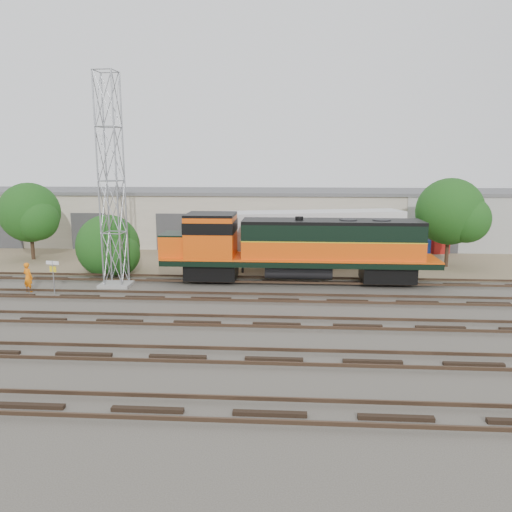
# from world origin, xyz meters

# --- Properties ---
(ground) EXTENTS (140.00, 140.00, 0.00)m
(ground) POSITION_xyz_m (0.00, 0.00, 0.00)
(ground) COLOR #47423A
(ground) RESTS_ON ground
(dirt_strip) EXTENTS (80.00, 16.00, 0.02)m
(dirt_strip) POSITION_xyz_m (0.00, 15.00, 0.01)
(dirt_strip) COLOR #726047
(dirt_strip) RESTS_ON ground
(tracks) EXTENTS (80.00, 20.40, 0.28)m
(tracks) POSITION_xyz_m (0.00, -3.00, 0.08)
(tracks) COLOR black
(tracks) RESTS_ON ground
(warehouse) EXTENTS (58.40, 10.40, 5.30)m
(warehouse) POSITION_xyz_m (0.04, 22.98, 2.65)
(warehouse) COLOR beige
(warehouse) RESTS_ON ground
(locomotive) EXTENTS (18.28, 3.21, 4.39)m
(locomotive) POSITION_xyz_m (4.91, 6.00, 2.50)
(locomotive) COLOR black
(locomotive) RESTS_ON tracks
(signal_tower) EXTENTS (2.00, 2.00, 13.52)m
(signal_tower) POSITION_xyz_m (-6.75, 4.56, 6.60)
(signal_tower) COLOR gray
(signal_tower) RESTS_ON ground
(sign_post) EXTENTS (0.87, 0.21, 2.16)m
(sign_post) POSITION_xyz_m (-9.76, 1.95, 1.51)
(sign_post) COLOR gray
(sign_post) RESTS_ON ground
(worker) EXTENTS (0.80, 0.66, 1.87)m
(worker) POSITION_xyz_m (-11.72, 2.59, 0.94)
(worker) COLOR orange
(worker) RESTS_ON ground
(semi_trailer) EXTENTS (14.41, 5.91, 4.35)m
(semi_trailer) POSITION_xyz_m (6.59, 11.23, 2.74)
(semi_trailer) COLOR silver
(semi_trailer) RESTS_ON ground
(dumpster_blue) EXTENTS (2.02, 1.96, 1.50)m
(dumpster_blue) POSITION_xyz_m (15.61, 16.19, 0.75)
(dumpster_blue) COLOR #163099
(dumpster_blue) RESTS_ON ground
(dumpster_red) EXTENTS (1.80, 1.72, 1.40)m
(dumpster_red) POSITION_xyz_m (17.90, 18.10, 0.70)
(dumpster_red) COLOR maroon
(dumpster_red) RESTS_ON ground
(tree_west) EXTENTS (5.13, 4.88, 6.39)m
(tree_west) POSITION_xyz_m (-16.51, 12.64, 3.82)
(tree_west) COLOR #382619
(tree_west) RESTS_ON ground
(tree_mid) EXTENTS (4.80, 4.57, 4.57)m
(tree_mid) POSITION_xyz_m (-8.34, 7.99, 1.90)
(tree_mid) COLOR #382619
(tree_mid) RESTS_ON ground
(tree_east) EXTENTS (5.33, 5.08, 6.86)m
(tree_east) POSITION_xyz_m (17.07, 11.88, 4.18)
(tree_east) COLOR #382619
(tree_east) RESTS_ON ground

